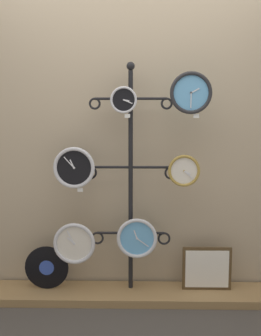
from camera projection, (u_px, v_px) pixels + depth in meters
ground_plane at (129, 321)px, 2.71m from camera, size 12.00×12.00×0.00m
shop_wall at (131, 117)px, 3.10m from camera, size 4.40×0.04×2.80m
low_shelf at (130, 294)px, 3.05m from camera, size 2.20×0.36×0.06m
display_stand at (131, 226)px, 3.05m from camera, size 0.72×0.38×1.80m
clock_top_center at (124, 100)px, 2.86m from camera, size 0.20×0.04×0.20m
clock_top_right at (191, 93)px, 2.80m from camera, size 0.30×0.04×0.30m
clock_middle_left at (74, 168)px, 2.90m from camera, size 0.31×0.04×0.31m
clock_middle_right at (184, 171)px, 2.87m from camera, size 0.24×0.04×0.24m
clock_bottom_left at (74, 243)px, 2.95m from camera, size 0.32×0.04×0.32m
clock_bottom_center at (137, 238)px, 2.96m from camera, size 0.31×0.04×0.31m
vinyl_record at (47, 268)px, 3.06m from camera, size 0.34×0.01×0.34m
picture_frame at (207, 269)px, 3.04m from camera, size 0.38×0.02×0.34m
price_tag_upper at (127, 116)px, 2.87m from camera, size 0.04×0.00×0.03m
price_tag_mid at (196, 116)px, 2.82m from camera, size 0.04×0.00×0.03m
price_tag_lower at (80, 190)px, 2.92m from camera, size 0.04×0.00×0.03m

